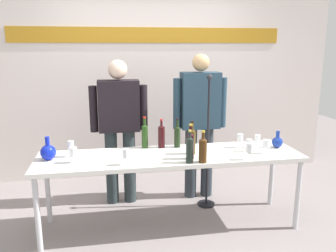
% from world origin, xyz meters
% --- Properties ---
extents(ground_plane, '(10.00, 10.00, 0.00)m').
position_xyz_m(ground_plane, '(0.00, 0.00, 0.00)').
color(ground_plane, gray).
extents(back_wall, '(5.16, 0.11, 3.00)m').
position_xyz_m(back_wall, '(0.00, 1.57, 1.50)').
color(back_wall, silver).
rests_on(back_wall, ground).
extents(display_table, '(2.58, 0.66, 0.76)m').
position_xyz_m(display_table, '(0.00, 0.00, 0.70)').
color(display_table, silver).
rests_on(display_table, ground).
extents(decanter_blue_left, '(0.14, 0.14, 0.22)m').
position_xyz_m(decanter_blue_left, '(-1.16, 0.05, 0.84)').
color(decanter_blue_left, '#1021BB').
rests_on(decanter_blue_left, display_table).
extents(decanter_blue_right, '(0.11, 0.11, 0.18)m').
position_xyz_m(decanter_blue_right, '(1.14, 0.05, 0.82)').
color(decanter_blue_right, navy).
rests_on(decanter_blue_right, display_table).
extents(presenter_left, '(0.65, 0.22, 1.65)m').
position_xyz_m(presenter_left, '(-0.47, 0.66, 0.96)').
color(presenter_left, '#283235').
rests_on(presenter_left, ground).
extents(presenter_right, '(0.64, 0.22, 1.72)m').
position_xyz_m(presenter_right, '(0.47, 0.66, 0.99)').
color(presenter_right, '#2A3239').
rests_on(presenter_right, ground).
extents(wine_bottle_0, '(0.07, 0.07, 0.30)m').
position_xyz_m(wine_bottle_0, '(0.25, -0.28, 0.89)').
color(wine_bottle_0, '#43260D').
rests_on(wine_bottle_0, display_table).
extents(wine_bottle_1, '(0.07, 0.07, 0.33)m').
position_xyz_m(wine_bottle_1, '(0.21, -0.01, 0.90)').
color(wine_bottle_1, '#453710').
rests_on(wine_bottle_1, display_table).
extents(wine_bottle_2, '(0.07, 0.07, 0.34)m').
position_xyz_m(wine_bottle_2, '(0.16, -0.15, 0.90)').
color(wine_bottle_2, black).
rests_on(wine_bottle_2, display_table).
extents(wine_bottle_3, '(0.07, 0.07, 0.31)m').
position_xyz_m(wine_bottle_3, '(-0.05, 0.26, 0.89)').
color(wine_bottle_3, black).
rests_on(wine_bottle_3, display_table).
extents(wine_bottle_4, '(0.07, 0.07, 0.33)m').
position_xyz_m(wine_bottle_4, '(-0.22, 0.28, 0.90)').
color(wine_bottle_4, '#1F3E14').
rests_on(wine_bottle_4, display_table).
extents(wine_bottle_5, '(0.06, 0.06, 0.31)m').
position_xyz_m(wine_bottle_5, '(0.12, 0.24, 0.89)').
color(wine_bottle_5, black).
rests_on(wine_bottle_5, display_table).
extents(wine_bottle_6, '(0.07, 0.07, 0.31)m').
position_xyz_m(wine_bottle_6, '(0.13, -0.27, 0.89)').
color(wine_bottle_6, black).
rests_on(wine_bottle_6, display_table).
extents(wine_glass_left_0, '(0.06, 0.06, 0.16)m').
position_xyz_m(wine_glass_left_0, '(-0.95, 0.10, 0.87)').
color(wine_glass_left_0, white).
rests_on(wine_glass_left_0, display_table).
extents(wine_glass_left_1, '(0.07, 0.07, 0.15)m').
position_xyz_m(wine_glass_left_1, '(-0.92, -0.08, 0.86)').
color(wine_glass_left_1, white).
rests_on(wine_glass_left_1, display_table).
extents(wine_glass_left_2, '(0.06, 0.06, 0.15)m').
position_xyz_m(wine_glass_left_2, '(-0.45, -0.23, 0.86)').
color(wine_glass_left_2, white).
rests_on(wine_glass_left_2, display_table).
extents(wine_glass_right_0, '(0.06, 0.06, 0.16)m').
position_xyz_m(wine_glass_right_0, '(0.69, -0.28, 0.87)').
color(wine_glass_right_0, white).
rests_on(wine_glass_right_0, display_table).
extents(wine_glass_right_1, '(0.06, 0.06, 0.13)m').
position_xyz_m(wine_glass_right_1, '(0.79, -0.04, 0.85)').
color(wine_glass_right_1, white).
rests_on(wine_glass_right_1, display_table).
extents(wine_glass_right_2, '(0.06, 0.06, 0.14)m').
position_xyz_m(wine_glass_right_2, '(0.76, 0.12, 0.86)').
color(wine_glass_right_2, white).
rests_on(wine_glass_right_2, display_table).
extents(wine_glass_right_3, '(0.06, 0.06, 0.14)m').
position_xyz_m(wine_glass_right_3, '(0.93, 0.07, 0.86)').
color(wine_glass_right_3, white).
rests_on(wine_glass_right_3, display_table).
extents(wine_glass_right_4, '(0.07, 0.07, 0.14)m').
position_xyz_m(wine_glass_right_4, '(0.94, -0.12, 0.86)').
color(wine_glass_right_4, white).
rests_on(wine_glass_right_4, display_table).
extents(microphone_stand, '(0.20, 0.20, 1.51)m').
position_xyz_m(microphone_stand, '(0.49, 0.39, 0.50)').
color(microphone_stand, black).
rests_on(microphone_stand, ground).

